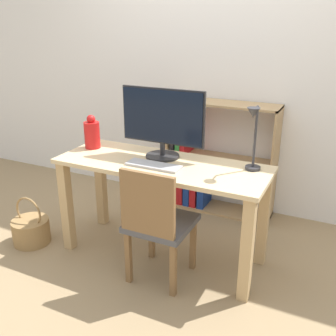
{
  "coord_description": "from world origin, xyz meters",
  "views": [
    {
      "loc": [
        1.13,
        -2.25,
        1.66
      ],
      "look_at": [
        0.0,
        0.1,
        0.66
      ],
      "focal_mm": 42.0,
      "sensor_mm": 36.0,
      "label": 1
    }
  ],
  "objects_px": {
    "monitor": "(163,120)",
    "basket": "(31,230)",
    "keyboard": "(154,165)",
    "chair": "(157,222)",
    "vase": "(92,134)",
    "bookshelf": "(200,165)",
    "desk_lamp": "(254,133)"
  },
  "relations": [
    {
      "from": "desk_lamp",
      "to": "chair",
      "type": "height_order",
      "value": "desk_lamp"
    },
    {
      "from": "chair",
      "to": "basket",
      "type": "height_order",
      "value": "chair"
    },
    {
      "from": "chair",
      "to": "basket",
      "type": "relative_size",
      "value": 2.12
    },
    {
      "from": "desk_lamp",
      "to": "basket",
      "type": "bearing_deg",
      "value": -166.47
    },
    {
      "from": "monitor",
      "to": "desk_lamp",
      "type": "xyz_separation_m",
      "value": [
        0.64,
        -0.02,
        -0.01
      ]
    },
    {
      "from": "monitor",
      "to": "vase",
      "type": "bearing_deg",
      "value": -176.04
    },
    {
      "from": "desk_lamp",
      "to": "basket",
      "type": "height_order",
      "value": "desk_lamp"
    },
    {
      "from": "keyboard",
      "to": "vase",
      "type": "height_order",
      "value": "vase"
    },
    {
      "from": "monitor",
      "to": "chair",
      "type": "bearing_deg",
      "value": -68.68
    },
    {
      "from": "keyboard",
      "to": "bookshelf",
      "type": "xyz_separation_m",
      "value": [
        -0.04,
        0.98,
        -0.33
      ]
    },
    {
      "from": "monitor",
      "to": "desk_lamp",
      "type": "relative_size",
      "value": 1.44
    },
    {
      "from": "keyboard",
      "to": "vase",
      "type": "bearing_deg",
      "value": 165.3
    },
    {
      "from": "desk_lamp",
      "to": "keyboard",
      "type": "bearing_deg",
      "value": -163.41
    },
    {
      "from": "keyboard",
      "to": "bookshelf",
      "type": "relative_size",
      "value": 0.38
    },
    {
      "from": "desk_lamp",
      "to": "monitor",
      "type": "bearing_deg",
      "value": 178.38
    },
    {
      "from": "basket",
      "to": "vase",
      "type": "bearing_deg",
      "value": 43.6
    },
    {
      "from": "vase",
      "to": "desk_lamp",
      "type": "xyz_separation_m",
      "value": [
        1.21,
        0.02,
        0.15
      ]
    },
    {
      "from": "monitor",
      "to": "desk_lamp",
      "type": "bearing_deg",
      "value": -1.62
    },
    {
      "from": "monitor",
      "to": "basket",
      "type": "relative_size",
      "value": 1.59
    },
    {
      "from": "vase",
      "to": "desk_lamp",
      "type": "relative_size",
      "value": 0.6
    },
    {
      "from": "keyboard",
      "to": "chair",
      "type": "xyz_separation_m",
      "value": [
        0.12,
        -0.2,
        -0.3
      ]
    },
    {
      "from": "bookshelf",
      "to": "basket",
      "type": "distance_m",
      "value": 1.55
    },
    {
      "from": "vase",
      "to": "desk_lamp",
      "type": "bearing_deg",
      "value": 1.02
    },
    {
      "from": "bookshelf",
      "to": "chair",
      "type": "bearing_deg",
      "value": -82.23
    },
    {
      "from": "monitor",
      "to": "desk_lamp",
      "type": "height_order",
      "value": "monitor"
    },
    {
      "from": "desk_lamp",
      "to": "chair",
      "type": "relative_size",
      "value": 0.52
    },
    {
      "from": "basket",
      "to": "keyboard",
      "type": "bearing_deg",
      "value": 11.61
    },
    {
      "from": "bookshelf",
      "to": "basket",
      "type": "xyz_separation_m",
      "value": [
        -0.95,
        -1.18,
        -0.3
      ]
    },
    {
      "from": "keyboard",
      "to": "vase",
      "type": "xyz_separation_m",
      "value": [
        -0.61,
        0.16,
        0.1
      ]
    },
    {
      "from": "bookshelf",
      "to": "basket",
      "type": "bearing_deg",
      "value": -128.72
    },
    {
      "from": "chair",
      "to": "keyboard",
      "type": "bearing_deg",
      "value": 120.07
    },
    {
      "from": "monitor",
      "to": "chair",
      "type": "relative_size",
      "value": 0.75
    }
  ]
}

